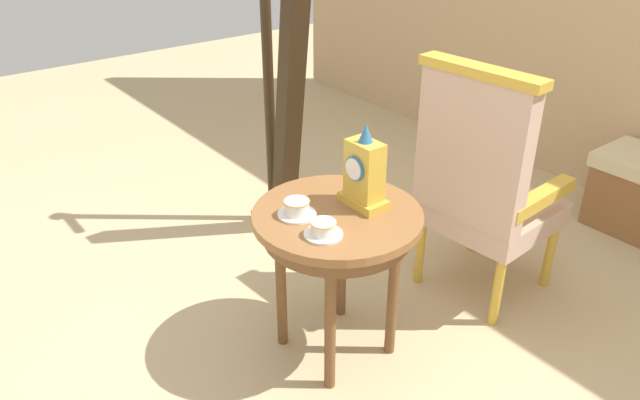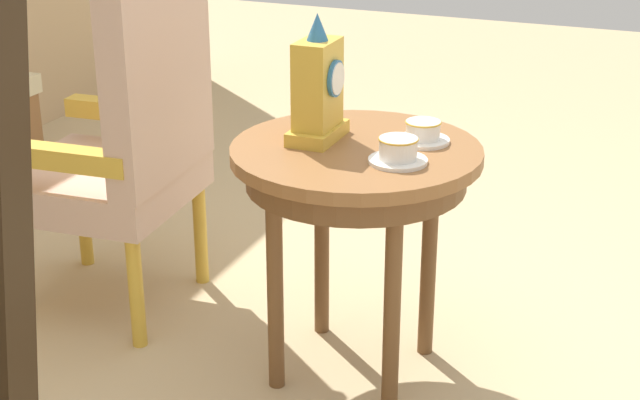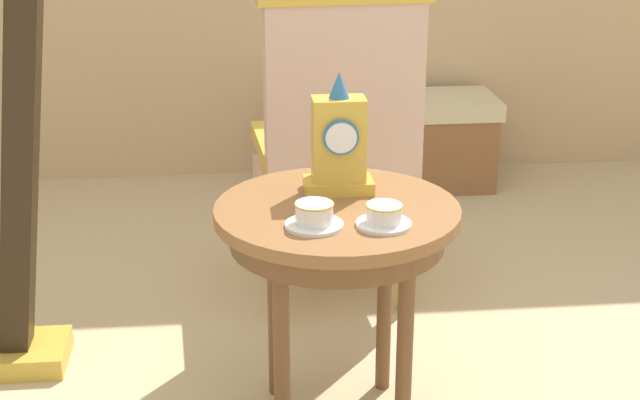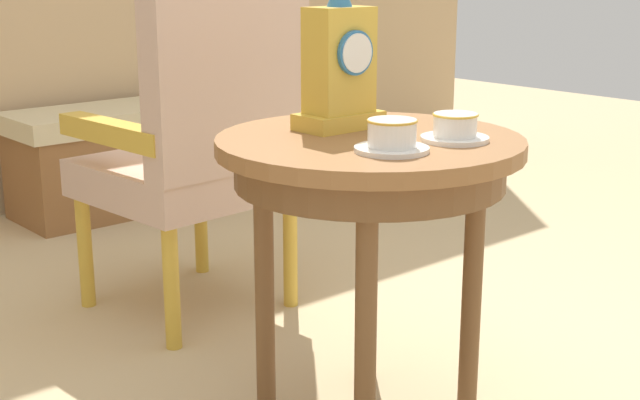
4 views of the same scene
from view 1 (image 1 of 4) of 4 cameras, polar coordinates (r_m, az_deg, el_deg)
name	(u,v)px [view 1 (image 1 of 4)]	position (r m, az deg, el deg)	size (l,w,h in m)	color
ground_plane	(329,332)	(2.82, 0.85, -12.08)	(10.00, 10.00, 0.00)	tan
side_table	(337,231)	(2.40, 1.60, -2.86)	(0.66, 0.66, 0.66)	brown
teacup_left	(297,209)	(2.32, -2.15, -0.81)	(0.15, 0.15, 0.06)	white
teacup_right	(323,229)	(2.20, 0.30, -2.72)	(0.14, 0.14, 0.06)	white
mantel_clock	(364,174)	(2.35, 4.08, 2.42)	(0.19, 0.11, 0.34)	gold
armchair	(483,183)	(2.84, 14.77, 1.57)	(0.58, 0.57, 1.14)	#CCA893
harp	(284,108)	(3.26, -3.38, 8.42)	(0.40, 0.24, 1.78)	gold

